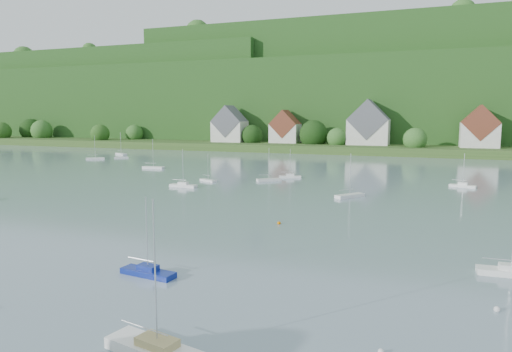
{
  "coord_description": "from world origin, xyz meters",
  "views": [
    {
      "loc": [
        28.26,
        -2.33,
        14.87
      ],
      "look_at": [
        -0.66,
        75.0,
        4.0
      ],
      "focal_mm": 32.68,
      "sensor_mm": 36.0,
      "label": 1
    }
  ],
  "objects": [
    {
      "name": "far_shore_strip",
      "position": [
        0.0,
        200.0,
        1.5
      ],
      "size": [
        600.0,
        60.0,
        3.0
      ],
      "primitive_type": "cube",
      "color": "#31521E",
      "rests_on": "ground"
    },
    {
      "name": "forested_ridge",
      "position": [
        0.39,
        268.57,
        22.89
      ],
      "size": [
        620.0,
        181.22,
        69.89
      ],
      "color": "#1B3D13",
      "rests_on": "ground"
    },
    {
      "name": "village_building_0",
      "position": [
        -55.0,
        187.0,
        9.51
      ],
      "size": [
        14.0,
        10.4,
        16.0
      ],
      "color": "beige",
      "rests_on": "far_shore_strip"
    },
    {
      "name": "village_building_1",
      "position": [
        -30.0,
        189.0,
        8.75
      ],
      "size": [
        12.0,
        9.36,
        14.0
      ],
      "color": "beige",
      "rests_on": "far_shore_strip"
    },
    {
      "name": "village_building_2",
      "position": [
        5.0,
        188.0,
        10.27
      ],
      "size": [
        16.0,
        11.44,
        18.0
      ],
      "color": "beige",
      "rests_on": "far_shore_strip"
    },
    {
      "name": "village_building_3",
      "position": [
        45.0,
        186.0,
        9.43
      ],
      "size": [
        13.0,
        10.4,
        15.5
      ],
      "color": "beige",
      "rests_on": "far_shore_strip"
    },
    {
      "name": "near_sailboat_1",
      "position": [
        4.21,
        33.25,
        0.42
      ],
      "size": [
        5.68,
        2.21,
        7.47
      ],
      "rotation": [
        0.0,
        0.0,
        -0.12
      ],
      "color": "navy",
      "rests_on": "ground"
    },
    {
      "name": "near_sailboat_2",
      "position": [
        13.08,
        20.88,
        0.49
      ],
      "size": [
        7.63,
        3.57,
        9.94
      ],
      "rotation": [
        0.0,
        0.0,
        -0.21
      ],
      "color": "white",
      "rests_on": "ground"
    },
    {
      "name": "near_sailboat_3",
      "position": [
        35.88,
        45.08,
        0.43
      ],
      "size": [
        5.95,
        1.9,
        7.94
      ],
      "rotation": [
        0.0,
        0.0,
        0.04
      ],
      "color": "white",
      "rests_on": "ground"
    },
    {
      "name": "mooring_buoy_3",
      "position": [
        9.36,
        57.2,
        0.0
      ],
      "size": [
        0.49,
        0.49,
        0.49
      ],
      "primitive_type": "sphere",
      "color": "#DC7100",
      "rests_on": "ground"
    },
    {
      "name": "mooring_buoy_4",
      "position": [
        33.63,
        35.81,
        0.0
      ],
      "size": [
        0.5,
        0.5,
        0.5
      ],
      "primitive_type": "sphere",
      "color": "silver",
      "rests_on": "ground"
    },
    {
      "name": "far_sailboat_cluster",
      "position": [
        13.69,
        114.98,
        0.37
      ],
      "size": [
        185.38,
        66.1,
        8.53
      ],
      "color": "white",
      "rests_on": "ground"
    }
  ]
}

